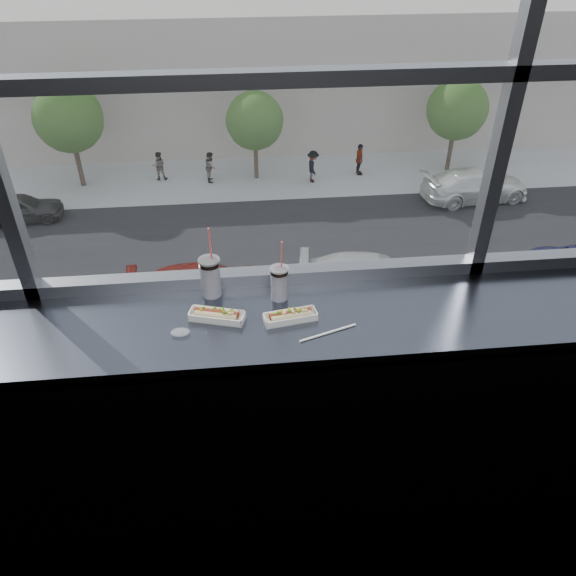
{
  "coord_description": "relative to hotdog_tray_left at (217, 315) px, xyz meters",
  "views": [
    {
      "loc": [
        -0.09,
        -0.61,
        2.56
      ],
      "look_at": [
        0.09,
        1.23,
        1.25
      ],
      "focal_mm": 35.0,
      "sensor_mm": 36.0,
      "label": 1
    }
  ],
  "objects": [
    {
      "name": "wall_back_lower",
      "position": [
        0.2,
        0.26,
        -0.57
      ],
      "size": [
        6.0,
        0.0,
        6.0
      ],
      "primitive_type": "plane",
      "rotation": [
        1.57,
        0.0,
        0.0
      ],
      "color": "black",
      "rests_on": "ground"
    },
    {
      "name": "counter",
      "position": [
        0.2,
        -0.02,
        -0.05
      ],
      "size": [
        6.0,
        0.55,
        0.06
      ],
      "primitive_type": "cube",
      "color": "#525764",
      "rests_on": "ground"
    },
    {
      "name": "counter_fascia",
      "position": [
        0.2,
        -0.27,
        -0.57
      ],
      "size": [
        6.0,
        0.04,
        1.04
      ],
      "primitive_type": "cube",
      "color": "#525764",
      "rests_on": "ground"
    },
    {
      "name": "hotdog_tray_left",
      "position": [
        0.0,
        0.0,
        0.0
      ],
      "size": [
        0.24,
        0.14,
        0.06
      ],
      "rotation": [
        0.0,
        0.0,
        -0.29
      ],
      "color": "white",
      "rests_on": "counter"
    },
    {
      "name": "hotdog_tray_right",
      "position": [
        0.3,
        -0.04,
        -0.0
      ],
      "size": [
        0.23,
        0.11,
        0.05
      ],
      "rotation": [
        0.0,
        0.0,
        0.16
      ],
      "color": "white",
      "rests_on": "counter"
    },
    {
      "name": "soda_cup_left",
      "position": [
        -0.02,
        0.18,
        0.08
      ],
      "size": [
        0.09,
        0.09,
        0.35
      ],
      "color": "white",
      "rests_on": "counter"
    },
    {
      "name": "soda_cup_right",
      "position": [
        0.27,
        0.12,
        0.06
      ],
      "size": [
        0.08,
        0.08,
        0.3
      ],
      "color": "white",
      "rests_on": "counter"
    },
    {
      "name": "loose_straw",
      "position": [
        0.45,
        -0.14,
        -0.02
      ],
      "size": [
        0.24,
        0.09,
        0.01
      ],
      "primitive_type": "cylinder",
      "rotation": [
        0.0,
        1.57,
        0.33
      ],
      "color": "white",
      "rests_on": "counter"
    },
    {
      "name": "wrapper",
      "position": [
        -0.15,
        -0.08,
        -0.01
      ],
      "size": [
        0.09,
        0.06,
        0.02
      ],
      "primitive_type": "ellipsoid",
      "color": "silver",
      "rests_on": "counter"
    },
    {
      "name": "plaza_ground",
      "position": [
        0.2,
        43.76,
        -12.12
      ],
      "size": [
        120.0,
        120.0,
        0.0
      ],
      "primitive_type": "plane",
      "color": "#B2B2B2",
      "rests_on": "ground"
    },
    {
      "name": "plaza_near",
      "position": [
        0.2,
        7.26,
        -12.1
      ],
      "size": [
        50.0,
        14.0,
        0.04
      ],
      "primitive_type": "cube",
      "color": "#B2B2B2",
      "rests_on": "plaza_ground"
    },
    {
      "name": "street_asphalt",
      "position": [
        0.2,
        20.26,
        -12.09
      ],
      "size": [
        80.0,
        10.0,
        0.06
      ],
      "primitive_type": "cube",
      "color": "black",
      "rests_on": "plaza_ground"
    },
    {
      "name": "far_sidewalk",
      "position": [
        0.2,
        28.26,
        -12.1
      ],
      "size": [
        80.0,
        6.0,
        0.04
      ],
      "primitive_type": "cube",
      "color": "#B2B2B2",
      "rests_on": "plaza_ground"
    },
    {
      "name": "far_building",
      "position": [
        0.2,
        38.26,
        -8.12
      ],
      "size": [
        50.0,
        14.0,
        8.0
      ],
      "primitive_type": "cube",
      "color": "beige",
      "rests_on": "plaza_ground"
    },
    {
      "name": "car_near_d",
      "position": [
        5.36,
        16.26,
        -10.93
      ],
      "size": [
        3.69,
        7.08,
        2.26
      ],
      "primitive_type": "imported",
      "rotation": [
        0.0,
        0.0,
        1.44
      ],
      "color": "white",
      "rests_on": "street_asphalt"
    },
    {
      "name": "car_near_c",
      "position": [
        -1.32,
        16.26,
        -10.94
      ],
      "size": [
        3.37,
        6.94,
        2.24
      ],
      "primitive_type": "imported",
      "rotation": [
        0.0,
        0.0,
        1.66
      ],
      "color": "maroon",
      "rests_on": "street_asphalt"
    },
    {
      "name": "car_near_b",
      "position": [
        -5.91,
        16.26,
        -11.03
      ],
      "size": [
        3.04,
        6.37,
        2.07
      ],
      "primitive_type": "imported",
      "rotation": [
        0.0,
        0.0,
        1.65
      ],
      "color": "black",
      "rests_on": "street_asphalt"
    },
    {
      "name": "car_far_a",
      "position": [
        -10.57,
        24.26,
        -11.14
      ],
      "size": [
        2.9,
        5.78,
        1.85
      ],
      "primitive_type": "imported",
      "rotation": [
        0.0,
        0.0,
        1.68
      ],
      "color": "#312F2F",
      "rests_on": "street_asphalt"
    },
    {
      "name": "car_far_c",
      "position": [
        12.73,
        24.26,
        -10.96
      ],
      "size": [
        3.43,
        6.86,
        2.2
      ],
      "primitive_type": "imported",
      "rotation": [
        0.0,
        0.0,
        1.68
      ],
      "color": "white",
      "rests_on": "street_asphalt"
    },
    {
      "name": "pedestrian_a",
      "position": [
        -4.11,
        28.6,
        -11.1
      ],
      "size": [
        0.87,
        0.65,
        1.96
      ],
      "primitive_type": "imported",
      "rotation": [
        0.0,
        0.0,
        3.14
      ],
      "color": "#66605B",
      "rests_on": "far_sidewalk"
    },
    {
      "name": "pedestrian_d",
      "position": [
        7.32,
        28.11,
        -10.99
      ],
      "size": [
        0.73,
        0.97,
        2.19
      ],
      "primitive_type": "imported",
      "rotation": [
        0.0,
        0.0,
        1.57
      ],
      "color": "#66605B",
      "rests_on": "far_sidewalk"
    },
    {
      "name": "pedestrian_b",
      "position": [
        -1.18,
        28.1,
        -11.07
      ],
      "size": [
        0.68,
        0.9,
        2.03
      ],
      "primitive_type": "imported",
      "rotation": [
        0.0,
        0.0,
        1.57
      ],
      "color": "#66605B",
      "rests_on": "far_sidewalk"
    },
    {
      "name": "pedestrian_c",
      "position": [
        4.52,
        27.41,
        -11.0
      ],
      "size": [
        0.72,
        0.97,
        2.17
      ],
      "primitive_type": "imported",
      "rotation": [
        0.0,
        0.0,
        1.57
      ],
      "color": "#66605B",
      "rests_on": "far_sidewalk"
    },
    {
      "name": "tree_left",
      "position": [
        -8.37,
        28.26,
        -8.29
      ],
      "size": [
        3.61,
        3.61,
        5.65
      ],
      "color": "#47382B",
      "rests_on": "far_sidewalk"
    },
    {
      "name": "tree_center",
      "position": [
        1.38,
        28.26,
        -8.77
      ],
      "size": [
        3.17,
        3.17,
        4.95
      ],
      "color": "#47382B",
      "rests_on": "far_sidewalk"
    },
    {
      "name": "tree_right",
      "position": [
        12.69,
        28.26,
        -8.51
      ],
      "size": [
        3.41,
        3.41,
        5.33
      ],
      "color": "#47382B",
      "rests_on": "far_sidewalk"
    }
  ]
}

